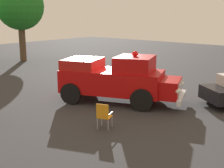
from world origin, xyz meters
TOP-DOWN VIEW (x-y plane):
  - ground_plane at (0.00, 0.00)m, footprint 60.00×60.00m
  - vintage_fire_truck at (-0.67, 0.15)m, footprint 6.33×4.25m
  - lawn_chair_near_truck at (2.37, -0.59)m, footprint 0.54×0.55m
  - lawn_chair_spare at (-2.62, 3.30)m, footprint 0.64×0.64m
  - spectator_seated at (2.24, -0.60)m, footprint 0.56×0.42m
  - oak_tree_left at (14.38, -4.67)m, footprint 4.22×4.22m

SIDE VIEW (x-z plane):
  - ground_plane at x=0.00m, z-range 0.00..0.00m
  - lawn_chair_near_truck at x=2.37m, z-range 0.08..1.10m
  - lawn_chair_spare at x=-2.62m, z-range 0.08..1.10m
  - spectator_seated at x=2.24m, z-range 0.05..1.34m
  - vintage_fire_truck at x=-0.67m, z-range -0.10..2.49m
  - oak_tree_left at x=14.38m, z-range 1.35..8.37m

